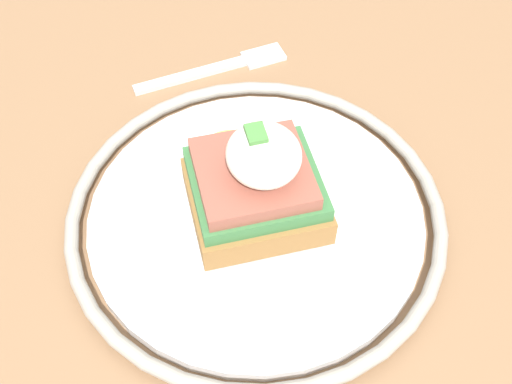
# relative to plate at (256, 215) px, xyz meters

# --- Properties ---
(dining_table) EXTENTS (1.15, 0.74, 0.76)m
(dining_table) POSITION_rel_plate_xyz_m (-0.02, -0.03, -0.12)
(dining_table) COLOR #846042
(dining_table) RESTS_ON ground_plane
(plate) EXTENTS (0.27, 0.27, 0.02)m
(plate) POSITION_rel_plate_xyz_m (0.00, 0.00, 0.00)
(plate) COLOR silver
(plate) RESTS_ON dining_table
(sandwich) EXTENTS (0.12, 0.09, 0.08)m
(sandwich) POSITION_rel_plate_xyz_m (-0.00, 0.00, 0.04)
(sandwich) COLOR olive
(sandwich) RESTS_ON plate
(fork) EXTENTS (0.04, 0.14, 0.00)m
(fork) POSITION_rel_plate_xyz_m (-0.17, 0.01, -0.01)
(fork) COLOR silver
(fork) RESTS_ON dining_table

